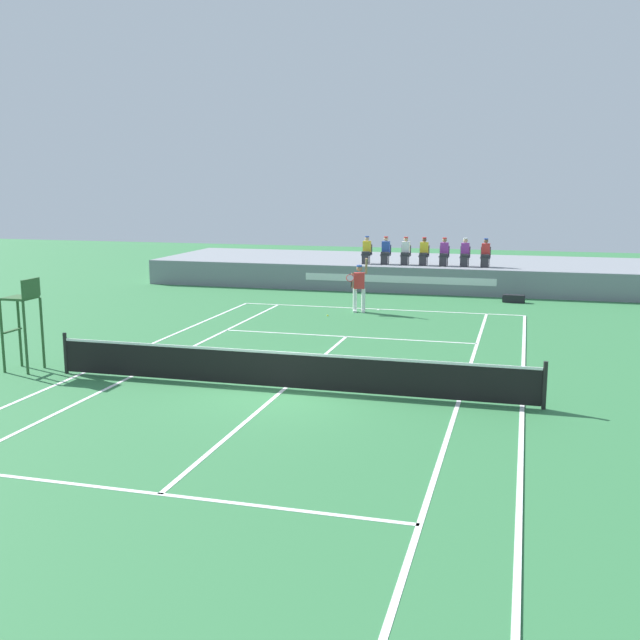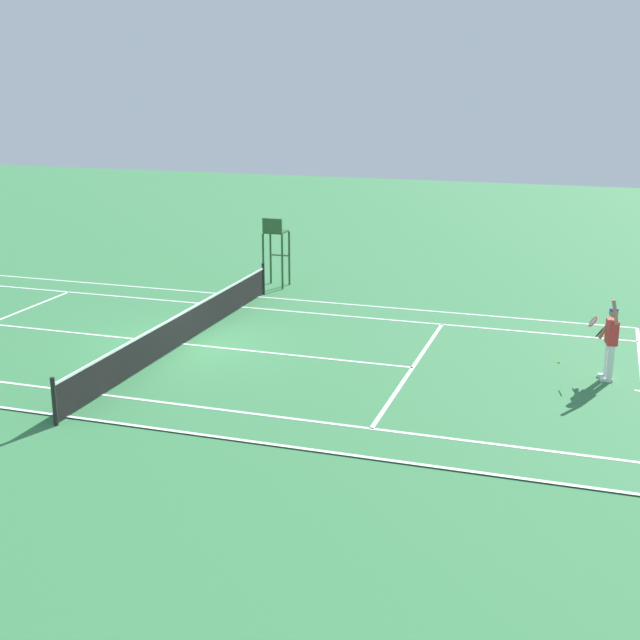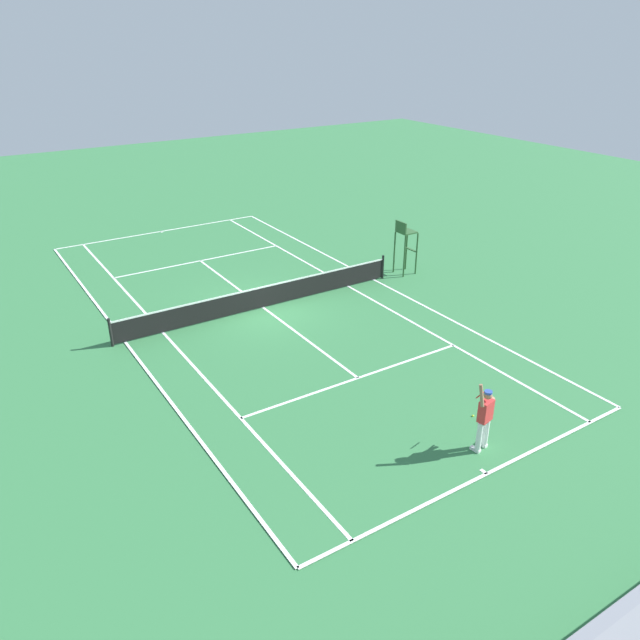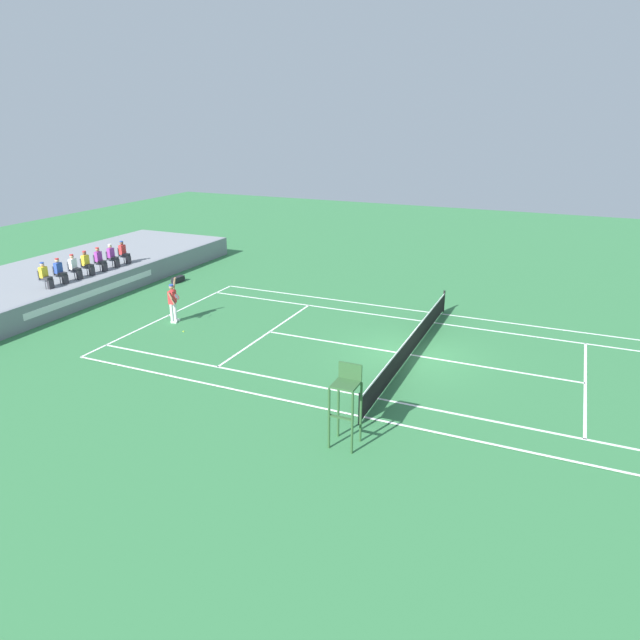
{
  "view_description": "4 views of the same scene",
  "coord_description": "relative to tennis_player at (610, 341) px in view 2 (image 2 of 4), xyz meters",
  "views": [
    {
      "loc": [
        5.39,
        -16.52,
        4.88
      ],
      "look_at": [
        -0.18,
        3.88,
        1.0
      ],
      "focal_mm": 42.21,
      "sensor_mm": 36.0,
      "label": 1
    },
    {
      "loc": [
        20.32,
        10.55,
        7.14
      ],
      "look_at": [
        -0.18,
        3.88,
        1.0
      ],
      "focal_mm": 48.46,
      "sensor_mm": 36.0,
      "label": 2
    },
    {
      "loc": [
        10.06,
        19.89,
        10.11
      ],
      "look_at": [
        -0.18,
        3.88,
        1.0
      ],
      "focal_mm": 34.54,
      "sensor_mm": 36.0,
      "label": 3
    },
    {
      "loc": [
        -20.7,
        -5.17,
        9.0
      ],
      "look_at": [
        -0.18,
        3.88,
        1.0
      ],
      "focal_mm": 32.1,
      "sensor_mm": 36.0,
      "label": 4
    }
  ],
  "objects": [
    {
      "name": "tennis_player",
      "position": [
        0.0,
        0.0,
        0.0
      ],
      "size": [
        0.74,
        0.73,
        2.08
      ],
      "color": "white",
      "rests_on": "ground"
    },
    {
      "name": "court",
      "position": [
        0.62,
        -11.07,
        -0.98
      ],
      "size": [
        11.08,
        23.88,
        0.03
      ],
      "color": "#337542",
      "rests_on": "ground"
    },
    {
      "name": "ground_plane",
      "position": [
        0.62,
        -11.07,
        -0.99
      ],
      "size": [
        80.0,
        80.0,
        0.0
      ],
      "primitive_type": "plane",
      "color": "#337542"
    },
    {
      "name": "net",
      "position": [
        0.62,
        -11.07,
        -0.47
      ],
      "size": [
        11.98,
        0.1,
        1.07
      ],
      "color": "black",
      "rests_on": "ground"
    },
    {
      "name": "tennis_ball",
      "position": [
        -0.92,
        -1.17,
        -0.96
      ],
      "size": [
        0.07,
        0.07,
        0.07
      ],
      "primitive_type": "sphere",
      "color": "#D1E533",
      "rests_on": "ground"
    },
    {
      "name": "umpire_chair",
      "position": [
        -6.51,
        -11.07,
        0.56
      ],
      "size": [
        0.77,
        0.77,
        2.44
      ],
      "color": "#2D562D",
      "rests_on": "ground"
    }
  ]
}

